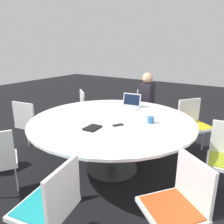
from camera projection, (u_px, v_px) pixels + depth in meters
ground_plane at (112, 168)px, 3.16m from camera, size 16.00×16.00×0.00m
conference_table at (112, 125)px, 2.97m from camera, size 2.20×2.20×0.75m
chair_0 at (147, 105)px, 4.53m from camera, size 0.49×0.47×0.86m
chair_1 at (89, 108)px, 4.32m from camera, size 0.61×0.61×0.86m
chair_2 at (31, 121)px, 3.55m from camera, size 0.48×0.49×0.86m
chair_4 at (51, 202)px, 1.71m from camera, size 0.51×0.50×0.86m
chair_5 at (179, 201)px, 1.73m from camera, size 0.60×0.60×0.86m
chair_7 at (193, 121)px, 3.55m from camera, size 0.60×0.60×0.86m
person_0 at (147, 99)px, 4.23m from camera, size 0.38×0.29×1.21m
laptop at (130, 104)px, 3.49m from camera, size 0.26×0.32×0.21m
spiral_notebook at (92, 128)px, 2.61m from camera, size 0.22×0.16×0.02m
coffee_cup at (151, 120)px, 2.79m from camera, size 0.09×0.09×0.08m
cell_phone at (118, 125)px, 2.71m from camera, size 0.16×0.13×0.01m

